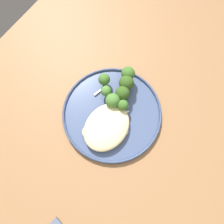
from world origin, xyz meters
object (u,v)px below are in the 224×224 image
at_px(dinner_plate, 112,113).
at_px(broccoli_floret_rear_charred, 123,93).
at_px(broccoli_floret_tall_stalk, 123,106).
at_px(seared_scallop_large_seared, 108,130).
at_px(seared_scallop_half_hidden, 109,113).
at_px(broccoli_floret_center_pile, 113,101).
at_px(seared_scallop_rear_pale, 112,120).
at_px(broccoli_floret_front_edge, 104,80).
at_px(broccoli_floret_small_sprig, 126,83).
at_px(seared_scallop_on_noodles, 101,124).
at_px(seared_scallop_right_edge, 89,132).
at_px(broccoli_floret_split_head, 106,91).
at_px(seared_scallop_tilted_round, 107,138).
at_px(broccoli_floret_left_leaning, 128,74).
at_px(seared_scallop_tiny_bay, 124,131).

bearing_deg(dinner_plate, broccoli_floret_rear_charred, -178.32).
distance_m(broccoli_floret_rear_charred, broccoli_floret_tall_stalk, 0.04).
bearing_deg(seared_scallop_large_seared, seared_scallop_half_hidden, -148.53).
bearing_deg(seared_scallop_half_hidden, broccoli_floret_center_pile, -165.55).
height_order(seared_scallop_rear_pale, broccoli_floret_front_edge, broccoli_floret_front_edge).
height_order(seared_scallop_rear_pale, broccoli_floret_rear_charred, broccoli_floret_rear_charred).
xyz_separation_m(broccoli_floret_small_sprig, broccoli_floret_tall_stalk, (0.06, 0.03, -0.01)).
bearing_deg(broccoli_floret_front_edge, broccoli_floret_tall_stalk, 67.14).
bearing_deg(seared_scallop_rear_pale, seared_scallop_on_noodles, -38.88).
height_order(seared_scallop_right_edge, broccoli_floret_front_edge, broccoli_floret_front_edge).
height_order(dinner_plate, broccoli_floret_small_sprig, broccoli_floret_small_sprig).
bearing_deg(dinner_plate, broccoli_floret_split_head, -129.35).
bearing_deg(broccoli_floret_front_edge, broccoli_floret_center_pile, 54.01).
bearing_deg(broccoli_floret_center_pile, broccoli_floret_split_head, -115.45).
relative_size(seared_scallop_rear_pale, seared_scallop_half_hidden, 1.05).
xyz_separation_m(dinner_plate, seared_scallop_tilted_round, (0.07, 0.03, 0.01)).
bearing_deg(seared_scallop_half_hidden, seared_scallop_rear_pale, 50.73).
height_order(seared_scallop_on_noodles, broccoli_floret_left_leaning, broccoli_floret_left_leaning).
distance_m(seared_scallop_rear_pale, broccoli_floret_center_pile, 0.06).
bearing_deg(seared_scallop_rear_pale, broccoli_floret_center_pile, -149.04).
relative_size(seared_scallop_right_edge, broccoli_floret_tall_stalk, 0.68).
distance_m(seared_scallop_large_seared, broccoli_floret_center_pile, 0.08).
xyz_separation_m(broccoli_floret_split_head, broccoli_floret_front_edge, (-0.03, -0.03, 0.00)).
distance_m(seared_scallop_rear_pale, seared_scallop_large_seared, 0.03).
bearing_deg(seared_scallop_tilted_round, seared_scallop_large_seared, -157.11).
height_order(seared_scallop_on_noodles, broccoli_floret_tall_stalk, broccoli_floret_tall_stalk).
bearing_deg(seared_scallop_rear_pale, seared_scallop_tilted_round, 18.71).
bearing_deg(broccoli_floret_left_leaning, broccoli_floret_tall_stalk, 24.46).
relative_size(seared_scallop_rear_pale, broccoli_floret_small_sprig, 0.50).
height_order(dinner_plate, seared_scallop_right_edge, seared_scallop_right_edge).
bearing_deg(broccoli_floret_center_pile, broccoli_floret_front_edge, -125.99).
bearing_deg(seared_scallop_large_seared, seared_scallop_rear_pale, -164.79).
bearing_deg(seared_scallop_tilted_round, seared_scallop_tiny_bay, 146.91).
relative_size(seared_scallop_rear_pale, seared_scallop_tiny_bay, 1.30).
height_order(broccoli_floret_center_pile, broccoli_floret_front_edge, broccoli_floret_center_pile).
height_order(seared_scallop_rear_pale, broccoli_floret_tall_stalk, broccoli_floret_tall_stalk).
xyz_separation_m(seared_scallop_on_noodles, seared_scallop_half_hidden, (-0.04, 0.00, 0.00)).
height_order(seared_scallop_large_seared, broccoli_floret_left_leaning, broccoli_floret_left_leaning).
relative_size(seared_scallop_on_noodles, seared_scallop_right_edge, 0.75).
bearing_deg(broccoli_floret_left_leaning, dinner_plate, 10.58).
xyz_separation_m(seared_scallop_right_edge, broccoli_floret_front_edge, (-0.15, -0.05, 0.02)).
relative_size(seared_scallop_right_edge, broccoli_floret_left_leaning, 0.57).
xyz_separation_m(seared_scallop_on_noodles, broccoli_floret_rear_charred, (-0.10, 0.00, 0.02)).
xyz_separation_m(dinner_plate, broccoli_floret_rear_charred, (-0.06, -0.00, 0.04)).
distance_m(seared_scallop_tiny_bay, seared_scallop_half_hidden, 0.07).
height_order(seared_scallop_tiny_bay, broccoli_floret_split_head, broccoli_floret_split_head).
xyz_separation_m(seared_scallop_right_edge, broccoli_floret_tall_stalk, (-0.11, 0.04, 0.02)).
relative_size(seared_scallop_right_edge, seared_scallop_half_hidden, 1.20).
bearing_deg(broccoli_floret_tall_stalk, seared_scallop_rear_pale, -5.31).
height_order(seared_scallop_right_edge, seared_scallop_half_hidden, seared_scallop_half_hidden).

